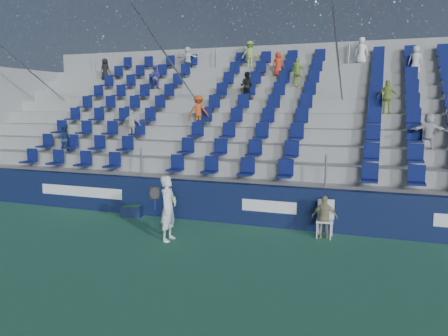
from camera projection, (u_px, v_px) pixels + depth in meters
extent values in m
plane|color=#317354|center=(176.00, 254.00, 10.33)|extent=(70.00, 70.00, 0.00)
cube|color=#101A3D|center=(222.00, 202.00, 13.18)|extent=(24.00, 0.30, 1.20)
cube|color=white|center=(81.00, 191.00, 14.70)|extent=(3.20, 0.02, 0.34)
cube|color=white|center=(269.00, 206.00, 12.53)|extent=(1.60, 0.02, 0.34)
cube|color=#989893|center=(228.00, 198.00, 13.72)|extent=(24.00, 0.85, 1.20)
cube|color=#989893|center=(236.00, 186.00, 14.47)|extent=(24.00, 0.85, 1.70)
cube|color=#989893|center=(244.00, 175.00, 15.23)|extent=(24.00, 0.85, 2.20)
cube|color=#989893|center=(251.00, 164.00, 15.98)|extent=(24.00, 0.85, 2.70)
cube|color=#989893|center=(257.00, 155.00, 16.74)|extent=(24.00, 0.85, 3.20)
cube|color=#989893|center=(263.00, 147.00, 17.50)|extent=(24.00, 0.85, 3.70)
cube|color=#989893|center=(268.00, 139.00, 18.25)|extent=(24.00, 0.85, 4.20)
cube|color=#989893|center=(273.00, 132.00, 19.01)|extent=(24.00, 0.85, 4.70)
cube|color=#989893|center=(277.00, 125.00, 19.76)|extent=(24.00, 0.85, 5.20)
cube|color=#989893|center=(281.00, 114.00, 20.32)|extent=(24.00, 0.50, 6.20)
cube|color=#989893|center=(15.00, 124.00, 20.55)|extent=(0.30, 7.65, 5.20)
cube|color=#0D154E|center=(228.00, 168.00, 13.58)|extent=(16.05, 0.50, 0.70)
cube|color=#0D154E|center=(237.00, 150.00, 14.30)|extent=(16.05, 0.50, 0.70)
cube|color=#0D154E|center=(244.00, 133.00, 15.02)|extent=(16.05, 0.50, 0.70)
cube|color=#0D154E|center=(251.00, 118.00, 15.74)|extent=(16.05, 0.50, 0.70)
cube|color=#0D154E|center=(258.00, 104.00, 16.46)|extent=(16.05, 0.50, 0.70)
cube|color=#0D154E|center=(263.00, 91.00, 17.18)|extent=(16.05, 0.50, 0.70)
cube|color=#0D154E|center=(269.00, 79.00, 17.90)|extent=(16.05, 0.50, 0.70)
cube|color=#0D154E|center=(274.00, 69.00, 18.62)|extent=(16.05, 0.50, 0.70)
cube|color=#0D154E|center=(278.00, 58.00, 19.34)|extent=(16.05, 0.50, 0.70)
cylinder|color=gray|center=(185.00, 84.00, 17.35)|extent=(0.06, 7.68, 4.55)
cylinder|color=gray|center=(340.00, 81.00, 15.34)|extent=(0.06, 7.68, 4.55)
cylinder|color=gray|center=(47.00, 86.00, 19.62)|extent=(0.06, 7.68, 4.55)
imported|color=black|center=(105.00, 69.00, 21.37)|extent=(0.53, 0.35, 1.07)
imported|color=silver|center=(415.00, 60.00, 16.70)|extent=(0.51, 0.33, 1.04)
imported|color=#CA4B17|center=(199.00, 111.00, 16.34)|extent=(0.82, 0.56, 1.17)
imported|color=#9DCD52|center=(297.00, 73.00, 17.43)|extent=(0.73, 0.47, 1.15)
imported|color=#8BB548|center=(250.00, 54.00, 19.70)|extent=(0.83, 0.59, 1.16)
imported|color=beige|center=(132.00, 125.00, 16.42)|extent=(0.70, 0.41, 1.13)
imported|color=white|center=(188.00, 58.00, 20.73)|extent=(1.02, 0.54, 1.05)
imported|color=black|center=(247.00, 86.00, 17.33)|extent=(0.56, 0.45, 1.11)
imported|color=navy|center=(65.00, 139.00, 16.51)|extent=(0.60, 0.52, 1.06)
imported|color=silver|center=(429.00, 131.00, 13.02)|extent=(1.05, 0.58, 1.08)
imported|color=white|center=(362.00, 51.00, 18.09)|extent=(0.57, 0.40, 1.09)
imported|color=#40418C|center=(155.00, 77.00, 19.58)|extent=(0.59, 0.50, 1.07)
imported|color=#9FB749|center=(388.00, 97.00, 14.85)|extent=(0.69, 0.33, 1.15)
imported|color=red|center=(278.00, 64.00, 18.48)|extent=(0.56, 0.42, 1.04)
imported|color=silver|center=(168.00, 208.00, 11.32)|extent=(0.43, 0.64, 1.72)
cylinder|color=navy|center=(155.00, 205.00, 11.15)|extent=(0.03, 0.03, 0.28)
torus|color=black|center=(155.00, 193.00, 11.10)|extent=(0.30, 0.17, 0.28)
plane|color=#262626|center=(155.00, 193.00, 11.10)|extent=(0.30, 0.16, 0.29)
sphere|color=#CFDD33|center=(173.00, 200.00, 11.00)|extent=(0.07, 0.07, 0.07)
sphere|color=#CFDD33|center=(174.00, 198.00, 11.06)|extent=(0.07, 0.07, 0.07)
cube|color=white|center=(325.00, 221.00, 11.59)|extent=(0.48, 0.48, 0.04)
cube|color=white|center=(326.00, 209.00, 11.75)|extent=(0.44, 0.08, 0.54)
cylinder|color=white|center=(317.00, 231.00, 11.52)|extent=(0.03, 0.03, 0.44)
cylinder|color=white|center=(330.00, 232.00, 11.41)|extent=(0.03, 0.03, 0.44)
cylinder|color=white|center=(319.00, 227.00, 11.85)|extent=(0.03, 0.03, 0.44)
cylinder|color=white|center=(332.00, 228.00, 11.73)|extent=(0.03, 0.03, 0.44)
imported|color=tan|center=(325.00, 217.00, 11.53)|extent=(0.70, 0.35, 1.15)
cube|color=#0F1839|center=(132.00, 211.00, 13.83)|extent=(0.70, 0.53, 0.34)
cube|color=#1E662D|center=(132.00, 209.00, 13.82)|extent=(0.56, 0.40, 0.20)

